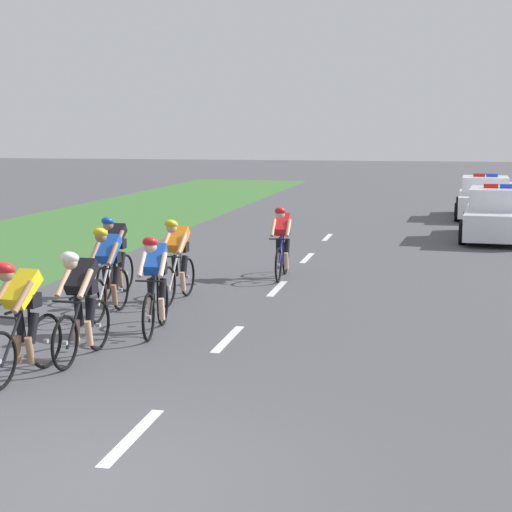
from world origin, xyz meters
TOP-DOWN VIEW (x-y plane):
  - ground_plane at (0.00, 0.00)m, footprint 160.00×160.00m
  - grass_verge at (-8.13, 14.00)m, footprint 7.00×60.00m
  - lane_markings_centre at (0.00, 7.20)m, footprint 0.14×21.60m
  - cyclist_lead at (-2.02, 2.73)m, footprint 0.46×1.72m
  - cyclist_second at (-1.66, 3.69)m, footprint 0.42×1.72m
  - cyclist_third at (-1.17, 5.32)m, footprint 0.45×1.72m
  - cyclist_fourth at (-2.30, 6.22)m, footprint 0.42×1.72m
  - cyclist_fifth at (-1.55, 7.63)m, footprint 0.43×1.72m
  - cyclist_sixth at (-2.82, 7.80)m, footprint 0.42×1.72m
  - cyclist_seventh at (-0.12, 10.34)m, footprint 0.42×1.72m
  - police_car_nearest at (4.80, 17.74)m, footprint 2.26×4.52m
  - police_car_second at (4.80, 23.66)m, footprint 2.16×4.48m

SIDE VIEW (x-z plane):
  - ground_plane at x=0.00m, z-range 0.00..0.00m
  - lane_markings_centre at x=0.00m, z-range 0.00..0.01m
  - grass_verge at x=-8.13m, z-range 0.00..0.01m
  - police_car_nearest at x=4.80m, z-range -0.12..1.48m
  - police_car_second at x=4.80m, z-range -0.12..1.48m
  - cyclist_lead at x=-2.02m, z-range 0.00..1.57m
  - cyclist_second at x=-1.66m, z-range 0.00..1.57m
  - cyclist_third at x=-1.17m, z-range 0.00..1.57m
  - cyclist_fourth at x=-2.30m, z-range 0.00..1.57m
  - cyclist_fifth at x=-1.55m, z-range 0.00..1.57m
  - cyclist_sixth at x=-2.82m, z-range 0.00..1.57m
  - cyclist_seventh at x=-0.12m, z-range 0.00..1.57m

